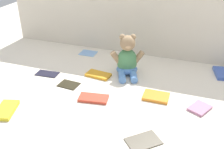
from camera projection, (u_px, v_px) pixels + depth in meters
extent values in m
plane|color=silver|center=(117.00, 82.00, 1.41)|extent=(3.20, 3.20, 0.00)
cube|color=beige|center=(139.00, 7.00, 1.60)|extent=(1.73, 0.03, 0.60)
ellipsoid|color=#4C8C59|center=(127.00, 61.00, 1.47)|extent=(0.13, 0.12, 0.15)
ellipsoid|color=#598CD1|center=(127.00, 69.00, 1.49)|extent=(0.14, 0.13, 0.05)
sphere|color=#9E7F5B|center=(128.00, 43.00, 1.42)|extent=(0.11, 0.11, 0.08)
ellipsoid|color=tan|center=(128.00, 46.00, 1.39)|extent=(0.04, 0.04, 0.02)
sphere|color=#9E7F5B|center=(122.00, 37.00, 1.41)|extent=(0.04, 0.04, 0.03)
sphere|color=#9E7F5B|center=(133.00, 37.00, 1.41)|extent=(0.04, 0.04, 0.03)
cylinder|color=#9E7F5B|center=(116.00, 57.00, 1.46)|extent=(0.07, 0.05, 0.08)
cylinder|color=#9E7F5B|center=(138.00, 57.00, 1.46)|extent=(0.07, 0.05, 0.08)
cylinder|color=#598CD1|center=(122.00, 77.00, 1.43)|extent=(0.06, 0.09, 0.04)
cylinder|color=#598CD1|center=(134.00, 77.00, 1.43)|extent=(0.06, 0.09, 0.04)
cube|color=brown|center=(143.00, 141.00, 1.02)|extent=(0.15, 0.15, 0.01)
cube|color=black|center=(69.00, 84.00, 1.39)|extent=(0.11, 0.08, 0.01)
cube|color=orange|center=(156.00, 96.00, 1.28)|extent=(0.12, 0.09, 0.01)
cube|color=#AB6B8F|center=(200.00, 108.00, 1.20)|extent=(0.11, 0.12, 0.01)
cube|color=orange|center=(98.00, 75.00, 1.47)|extent=(0.14, 0.09, 0.01)
cube|color=#7DACE5|center=(88.00, 53.00, 1.74)|extent=(0.10, 0.09, 0.01)
cube|color=black|center=(47.00, 73.00, 1.49)|extent=(0.13, 0.07, 0.01)
cube|color=yellow|center=(6.00, 110.00, 1.19)|extent=(0.11, 0.15, 0.02)
cube|color=#3A59B3|center=(224.00, 73.00, 1.48)|extent=(0.12, 0.15, 0.02)
cube|color=#C83F2A|center=(93.00, 98.00, 1.27)|extent=(0.15, 0.09, 0.01)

